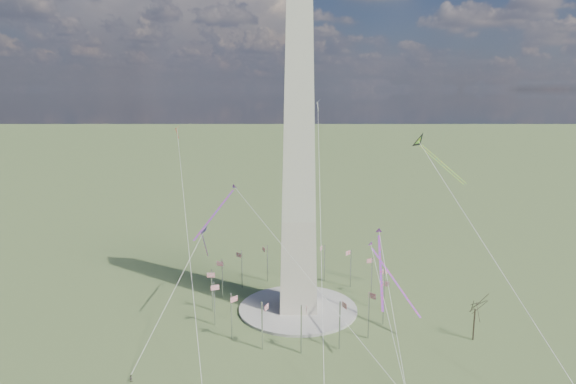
{
  "coord_description": "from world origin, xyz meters",
  "views": [
    {
      "loc": [
        -4.69,
        -146.12,
        65.92
      ],
      "look_at": [
        -3.04,
        0.0,
        36.7
      ],
      "focal_mm": 32.0,
      "sensor_mm": 36.0,
      "label": 1
    }
  ],
  "objects_px": {
    "washington_monument": "(299,153)",
    "person_west": "(131,378)",
    "tree_near": "(475,307)",
    "kite_delta_black": "(421,144)"
  },
  "relations": [
    {
      "from": "kite_delta_black",
      "to": "person_west",
      "type": "bearing_deg",
      "value": -13.05
    },
    {
      "from": "washington_monument",
      "to": "person_west",
      "type": "xyz_separation_m",
      "value": [
        -39.62,
        -38.67,
        -47.15
      ]
    },
    {
      "from": "washington_monument",
      "to": "person_west",
      "type": "relative_size",
      "value": 62.24
    },
    {
      "from": "tree_near",
      "to": "kite_delta_black",
      "type": "bearing_deg",
      "value": 100.86
    },
    {
      "from": "washington_monument",
      "to": "tree_near",
      "type": "relative_size",
      "value": 7.58
    },
    {
      "from": "washington_monument",
      "to": "tree_near",
      "type": "xyz_separation_m",
      "value": [
        46.43,
        -19.51,
        -38.54
      ]
    },
    {
      "from": "washington_monument",
      "to": "kite_delta_black",
      "type": "xyz_separation_m",
      "value": [
        39.6,
        16.07,
        0.99
      ]
    },
    {
      "from": "tree_near",
      "to": "kite_delta_black",
      "type": "xyz_separation_m",
      "value": [
        -6.83,
        35.58,
        39.53
      ]
    },
    {
      "from": "person_west",
      "to": "kite_delta_black",
      "type": "bearing_deg",
      "value": -141.39
    },
    {
      "from": "tree_near",
      "to": "kite_delta_black",
      "type": "relative_size",
      "value": 0.82
    }
  ]
}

